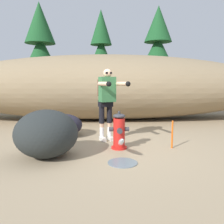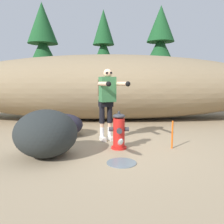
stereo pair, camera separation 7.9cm
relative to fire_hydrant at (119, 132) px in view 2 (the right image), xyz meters
The scene contains 11 objects.
ground_plane 0.41m from the fire_hydrant, 146.88° to the left, with size 56.00×56.00×0.04m, color #998466.
dirt_embankment 4.04m from the fire_hydrant, 91.63° to the left, with size 12.99×3.20×2.42m, color #897556.
fire_hydrant is the anchor object (origin of this frame).
hydrant_water_jet 0.66m from the fire_hydrant, 90.00° to the right, with size 0.53×1.00×0.47m.
utility_worker 1.00m from the fire_hydrant, 110.59° to the left, with size 0.72×1.04×1.71m.
boulder_large 1.83m from the fire_hydrant, 139.52° to the left, with size 0.99×1.01×0.59m, color #22202C.
boulder_mid 1.49m from the fire_hydrant, 160.89° to the right, with size 1.19×1.19×0.91m, color #242828.
pine_tree_far_left 9.83m from the fire_hydrant, 113.99° to the left, with size 2.58×2.58×5.80m.
pine_tree_left 10.53m from the fire_hydrant, 92.44° to the left, with size 2.09×2.09×5.88m.
pine_tree_center 9.88m from the fire_hydrant, 72.00° to the left, with size 2.48×2.48×5.79m.
survey_stake 1.14m from the fire_hydrant, ahead, with size 0.04×0.04×0.60m, color #E55914.
Camera 2 is at (-0.15, -4.81, 1.42)m, focal length 36.61 mm.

